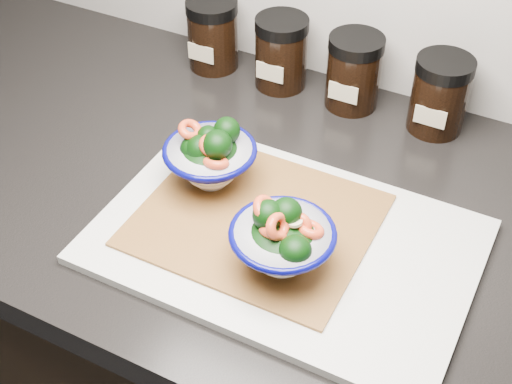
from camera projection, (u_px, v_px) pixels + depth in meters
The scene contains 9 objects.
countertop at pixel (281, 209), 0.94m from camera, with size 3.50×0.60×0.04m, color black.
cutting_board at pixel (285, 242), 0.86m from camera, with size 0.45×0.30×0.01m, color beige.
bamboo_mat at pixel (256, 220), 0.88m from camera, with size 0.28×0.24×0.00m, color #A06330.
bowl_left at pixel (210, 157), 0.90m from camera, with size 0.12×0.12×0.09m.
bowl_right at pixel (282, 241), 0.79m from camera, with size 0.12×0.12×0.09m.
spice_jar_a at pixel (213, 34), 1.13m from camera, with size 0.08×0.08×0.11m.
spice_jar_b at pixel (281, 52), 1.09m from camera, with size 0.08×0.08×0.11m.
spice_jar_c at pixel (354, 72), 1.05m from camera, with size 0.08×0.08×0.11m.
spice_jar_d at pixel (440, 95), 1.00m from camera, with size 0.08×0.08×0.11m.
Camera 1 is at (0.28, 0.83, 1.53)m, focal length 50.00 mm.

